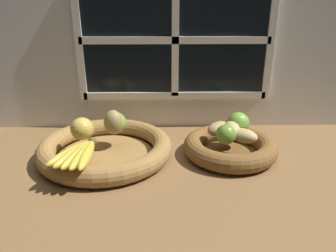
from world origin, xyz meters
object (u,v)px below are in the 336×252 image
at_px(potato_small, 243,136).
at_px(lime_near, 226,134).
at_px(lime_far, 238,123).
at_px(banana_bunch_front, 79,154).
at_px(potato_large, 231,130).
at_px(fruit_bowl_right, 230,147).
at_px(apple_green_back, 115,123).
at_px(fruit_bowl_left, 106,149).
at_px(potato_back, 234,125).
at_px(potato_oblong, 219,129).
at_px(pear_brown, 113,122).
at_px(apple_golden_left, 82,129).

height_order(potato_small, lime_near, lime_near).
bearing_deg(lime_far, banana_bunch_front, -160.17).
xyz_separation_m(potato_large, lime_near, (-0.02, -0.03, 0.00)).
xyz_separation_m(fruit_bowl_right, apple_green_back, (-0.34, 0.05, 0.06)).
distance_m(apple_green_back, banana_bunch_front, 0.19).
bearing_deg(fruit_bowl_left, apple_green_back, 62.68).
bearing_deg(potato_large, banana_bunch_front, -163.29).
relative_size(fruit_bowl_right, potato_back, 4.49).
bearing_deg(potato_small, potato_oblong, 138.58).
distance_m(pear_brown, lime_far, 0.37).
distance_m(apple_golden_left, potato_small, 0.46).
bearing_deg(potato_back, pear_brown, -179.93).
distance_m(fruit_bowl_left, pear_brown, 0.08).
height_order(pear_brown, potato_oblong, pear_brown).
relative_size(fruit_bowl_right, apple_green_back, 4.25).
distance_m(potato_large, potato_back, 0.04).
xyz_separation_m(fruit_bowl_left, potato_oblong, (0.34, 0.03, 0.05)).
bearing_deg(lime_near, fruit_bowl_right, 56.31).
height_order(potato_large, lime_far, lime_far).
height_order(potato_small, potato_oblong, potato_oblong).
relative_size(apple_golden_left, banana_bunch_front, 0.38).
bearing_deg(apple_golden_left, banana_bunch_front, -81.70).
relative_size(apple_golden_left, potato_large, 0.85).
bearing_deg(apple_golden_left, potato_large, -0.15).
height_order(apple_golden_left, potato_back, apple_golden_left).
bearing_deg(lime_far, potato_oblong, -170.75).
bearing_deg(pear_brown, apple_green_back, 70.78).
distance_m(apple_green_back, apple_golden_left, 0.10).
height_order(fruit_bowl_left, banana_bunch_front, banana_bunch_front).
height_order(fruit_bowl_right, apple_green_back, apple_green_back).
bearing_deg(fruit_bowl_right, banana_bunch_front, -163.29).
distance_m(pear_brown, banana_bunch_front, 0.18).
bearing_deg(potato_back, potato_oblong, -164.05).
relative_size(apple_green_back, potato_back, 1.06).
bearing_deg(lime_far, potato_large, -127.87).
bearing_deg(pear_brown, banana_bunch_front, -112.38).
distance_m(fruit_bowl_right, pear_brown, 0.35).
distance_m(fruit_bowl_right, potato_oblong, 0.06).
height_order(apple_green_back, lime_near, apple_green_back).
height_order(fruit_bowl_right, potato_oblong, potato_oblong).
xyz_separation_m(apple_golden_left, lime_near, (0.41, -0.04, -0.00)).
height_order(fruit_bowl_right, potato_large, potato_large).
xyz_separation_m(apple_green_back, pear_brown, (-0.00, -0.01, 0.01)).
bearing_deg(fruit_bowl_left, potato_oblong, 4.27).
bearing_deg(pear_brown, apple_golden_left, -156.08).
height_order(apple_golden_left, lime_far, lime_far).
bearing_deg(fruit_bowl_left, potato_small, -4.13).
relative_size(fruit_bowl_right, apple_golden_left, 4.18).
xyz_separation_m(fruit_bowl_left, lime_far, (0.40, 0.03, 0.06)).
bearing_deg(potato_oblong, lime_near, -81.35).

